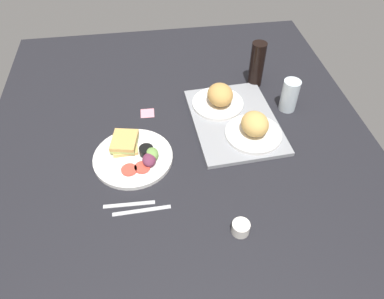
# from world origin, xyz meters

# --- Properties ---
(ground_plane) EXTENTS (1.90, 1.50, 0.03)m
(ground_plane) POSITION_xyz_m (0.00, 0.00, -0.01)
(ground_plane) COLOR black
(serving_tray) EXTENTS (0.47, 0.36, 0.02)m
(serving_tray) POSITION_xyz_m (-0.15, 0.23, 0.01)
(serving_tray) COLOR gray
(serving_tray) RESTS_ON ground_plane
(bread_plate_near) EXTENTS (0.21, 0.21, 0.10)m
(bread_plate_near) POSITION_xyz_m (-0.24, 0.18, 0.05)
(bread_plate_near) COLOR white
(bread_plate_near) RESTS_ON serving_tray
(bread_plate_far) EXTENTS (0.22, 0.22, 0.10)m
(bread_plate_far) POSITION_xyz_m (-0.05, 0.28, 0.05)
(bread_plate_far) COLOR white
(bread_plate_far) RESTS_ON serving_tray
(plate_with_salad) EXTENTS (0.29, 0.29, 0.05)m
(plate_with_salad) POSITION_xyz_m (-0.00, -0.18, 0.02)
(plate_with_salad) COLOR white
(plate_with_salad) RESTS_ON ground_plane
(drinking_glass) EXTENTS (0.07, 0.07, 0.14)m
(drinking_glass) POSITION_xyz_m (-0.20, 0.47, 0.07)
(drinking_glass) COLOR silver
(drinking_glass) RESTS_ON ground_plane
(soda_bottle) EXTENTS (0.06, 0.06, 0.20)m
(soda_bottle) POSITION_xyz_m (-0.39, 0.38, 0.10)
(soda_bottle) COLOR black
(soda_bottle) RESTS_ON ground_plane
(espresso_cup) EXTENTS (0.06, 0.06, 0.04)m
(espresso_cup) POSITION_xyz_m (0.35, 0.13, 0.02)
(espresso_cup) COLOR silver
(espresso_cup) RESTS_ON ground_plane
(fork) EXTENTS (0.02, 0.17, 0.01)m
(fork) POSITION_xyz_m (0.20, -0.21, 0.00)
(fork) COLOR #B7B7BC
(fork) RESTS_ON ground_plane
(knife) EXTENTS (0.02, 0.19, 0.01)m
(knife) POSITION_xyz_m (0.23, -0.17, 0.00)
(knife) COLOR #B7B7BC
(knife) RESTS_ON ground_plane
(sticky_note) EXTENTS (0.06, 0.06, 0.00)m
(sticky_note) POSITION_xyz_m (-0.25, -0.12, 0.00)
(sticky_note) COLOR pink
(sticky_note) RESTS_ON ground_plane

